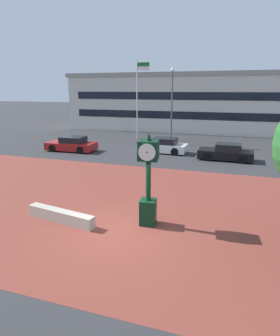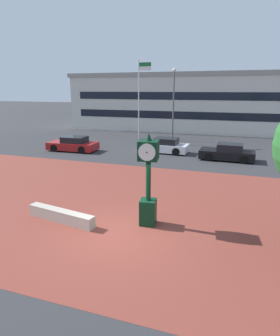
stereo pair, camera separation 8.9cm
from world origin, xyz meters
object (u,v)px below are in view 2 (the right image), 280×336
Objects in this scene: car_street_near at (165,146)px; civic_building at (184,101)px; car_street_distant at (228,153)px; street_clock at (148,180)px; street_lamp_post at (173,99)px; flagpole_primary at (140,94)px; car_street_far at (73,144)px.

car_street_near is 17.31m from civic_building.
car_street_distant is 0.14× the size of civic_building.
street_lamp_post is (-2.92, 17.73, 2.49)m from street_clock.
street_clock reaches higher than car_street_near.
civic_building reaches higher than street_lamp_post.
flagpole_primary reaches higher than street_clock.
car_street_near is 0.14× the size of civic_building.
flagpole_primary is (-4.38, 6.33, 4.17)m from car_street_near.
car_street_near is at bearing 93.67° from street_clock.
street_lamp_post reaches higher than street_clock.
street_lamp_post is at bearing -53.60° from car_street_far.
car_street_near is 8.05m from car_street_far.
car_street_far is 1.06× the size of car_street_distant.
car_street_near is 0.58× the size of street_lamp_post.
car_street_far is at bearing -108.63° from civic_building.
car_street_far is 13.11m from car_street_distant.
street_clock is 0.13× the size of civic_building.
civic_building is at bearing 7.44° from car_street_near.
car_street_far is 0.61× the size of street_lamp_post.
civic_building reaches higher than car_street_distant.
street_lamp_post is at bearing 5.51° from car_street_near.
car_street_distant is 0.50× the size of flagpole_primary.
flagpole_primary is 4.74m from street_lamp_post.
street_clock reaches higher than car_street_distant.
street_lamp_post is at bearing 47.77° from car_street_distant.
civic_building is at bearing 21.95° from car_street_distant.
car_street_distant is (5.25, -1.15, -0.00)m from car_street_near.
car_street_distant is at bearing -37.84° from flagpole_primary.
civic_building is 12.97m from street_lamp_post.
car_street_near is at bearing -78.29° from car_street_far.
street_clock is at bearing -80.63° from street_lamp_post.
car_street_near is 0.96× the size of car_street_far.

